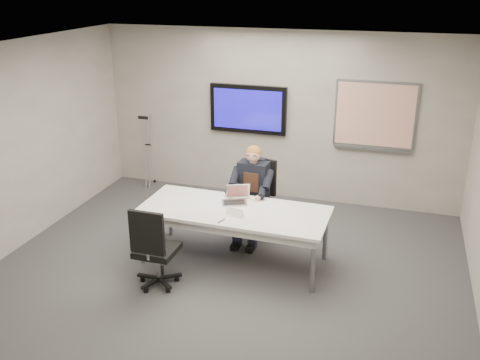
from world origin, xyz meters
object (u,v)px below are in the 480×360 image
(office_chair_near, at_px, (156,262))
(seated_person, at_px, (250,204))
(conference_table, at_px, (234,215))
(office_chair_far, at_px, (256,210))
(laptop, at_px, (236,198))

(office_chair_near, height_order, seated_person, seated_person)
(conference_table, bearing_deg, office_chair_far, 88.78)
(office_chair_near, xyz_separation_m, laptop, (0.66, 1.12, 0.47))
(office_chair_near, bearing_deg, office_chair_far, -112.53)
(office_chair_far, height_order, seated_person, seated_person)
(laptop, bearing_deg, office_chair_near, -144.56)
(conference_table, relative_size, office_chair_near, 2.28)
(office_chair_far, xyz_separation_m, seated_person, (-0.01, -0.26, 0.21))
(conference_table, bearing_deg, seated_person, 89.08)
(office_chair_far, relative_size, laptop, 2.67)
(office_chair_near, xyz_separation_m, seated_person, (0.74, 1.54, 0.22))
(conference_table, height_order, office_chair_near, office_chair_near)
(conference_table, distance_m, laptop, 0.29)
(conference_table, relative_size, laptop, 5.94)
(office_chair_far, bearing_deg, office_chair_near, -96.02)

